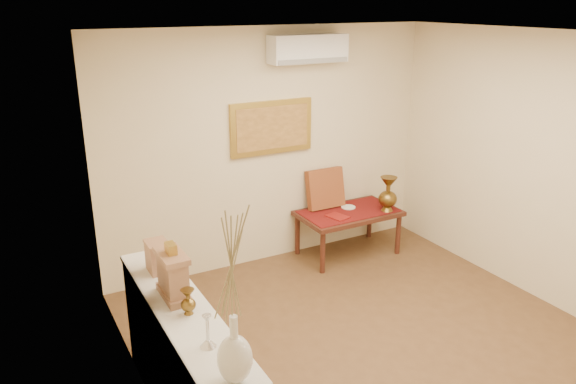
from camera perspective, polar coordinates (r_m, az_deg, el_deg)
floor at (r=5.23m, az=10.05°, el=-15.81°), size 4.50×4.50×0.00m
ceiling at (r=4.32m, az=12.16°, el=15.14°), size 4.50×4.50×0.00m
wall_back at (r=6.41m, az=-1.76°, el=4.44°), size 4.00×0.02×2.70m
wall_left at (r=3.75m, az=-13.69°, el=-7.05°), size 0.02×4.50×2.70m
wall_right at (r=6.03m, az=25.95°, el=1.55°), size 0.02×4.50×2.70m
white_vase at (r=2.97m, az=-5.64°, el=-10.71°), size 0.19×0.19×1.02m
candlestick at (r=3.48m, az=-8.18°, el=-13.81°), size 0.10×0.10×0.21m
brass_urn_small at (r=3.82m, az=-10.14°, el=-10.57°), size 0.10×0.10×0.23m
table_cloth at (r=6.76m, az=6.18°, el=-1.95°), size 1.14×0.59×0.01m
brass_urn_tall at (r=6.76m, az=10.14°, el=0.16°), size 0.23×0.23×0.51m
plate at (r=6.86m, az=6.14°, el=-1.54°), size 0.17×0.17×0.01m
menu at (r=6.56m, az=5.05°, el=-2.50°), size 0.24×0.29×0.01m
cushion at (r=6.78m, az=3.80°, el=0.36°), size 0.48×0.20×0.49m
display_ledge at (r=4.22m, az=-10.36°, el=-17.14°), size 0.37×2.02×0.98m
mantel_clock at (r=4.01m, az=-11.60°, el=-8.22°), size 0.17×0.36×0.41m
wooden_chest at (r=4.42m, az=-13.06°, el=-6.39°), size 0.16×0.21×0.24m
low_table at (r=6.79m, az=6.16°, el=-2.50°), size 1.20×0.70×0.55m
painting at (r=6.32m, az=-1.67°, el=6.58°), size 1.00×0.06×0.60m
ac_unit at (r=6.30m, az=2.05°, el=14.34°), size 0.90×0.25×0.30m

